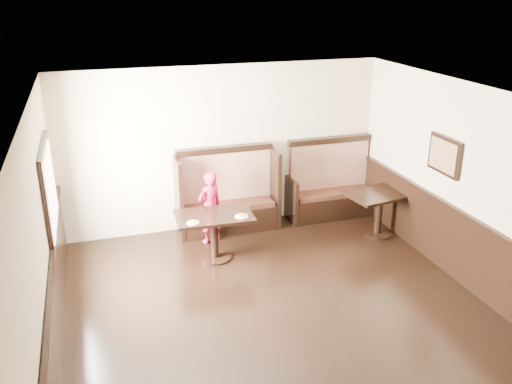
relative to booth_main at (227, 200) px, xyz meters
name	(u,v)px	position (x,y,z in m)	size (l,w,h in m)	color
ground	(297,337)	(0.00, -3.30, -0.53)	(7.00, 7.00, 0.00)	black
room_shell	(266,282)	(-0.30, -3.01, 0.14)	(7.00, 7.00, 7.00)	beige
booth_main	(227,200)	(0.00, 0.00, 0.00)	(1.75, 0.72, 1.45)	black
booth_neighbor	(331,190)	(1.95, 0.00, -0.05)	(1.65, 0.72, 1.45)	black
table_main	(214,225)	(-0.47, -1.03, 0.04)	(1.20, 0.79, 0.74)	black
table_neighbor	(380,203)	(2.38, -1.01, 0.04)	(1.20, 0.89, 0.76)	black
child	(210,207)	(-0.40, -0.42, 0.08)	(0.45, 0.29, 1.22)	#A9123B
pizza_plate_left	(193,222)	(-0.84, -1.23, 0.23)	(0.18, 0.18, 0.03)	white
pizza_plate_right	(241,216)	(-0.09, -1.22, 0.23)	(0.20, 0.20, 0.04)	white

